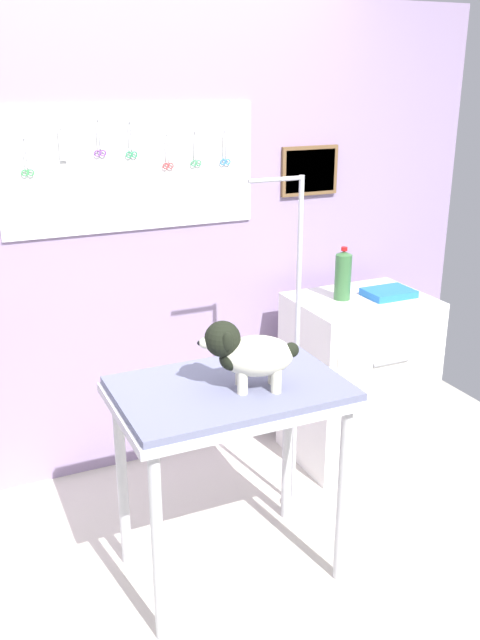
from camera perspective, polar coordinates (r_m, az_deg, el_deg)
The scene contains 8 objects.
ground at distance 2.87m, azimuth -1.44°, elevation -23.77°, with size 4.40×4.00×0.04m, color beige.
rear_wall_panel at distance 3.39m, azimuth -10.13°, elevation 5.85°, with size 4.00×0.09×2.30m.
grooming_table at distance 2.66m, azimuth -0.82°, elevation -7.32°, with size 0.88×0.58×0.85m.
grooming_arm at distance 3.10m, azimuth 4.50°, elevation -3.65°, with size 0.30×0.11×1.56m.
dog at distance 2.53m, azimuth 0.60°, elevation -2.74°, with size 0.36×0.25×0.27m.
cabinet_right at distance 3.71m, azimuth 9.63°, elevation -4.67°, with size 0.68×0.54×0.88m.
soda_bottle at distance 3.49m, azimuth 8.47°, elevation 3.67°, with size 0.08×0.08×0.27m.
supply_tray at distance 3.60m, azimuth 12.13°, elevation 2.20°, with size 0.24×0.18×0.04m.
Camera 1 is at (-0.81, -1.92, 1.96)m, focal length 38.87 mm.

